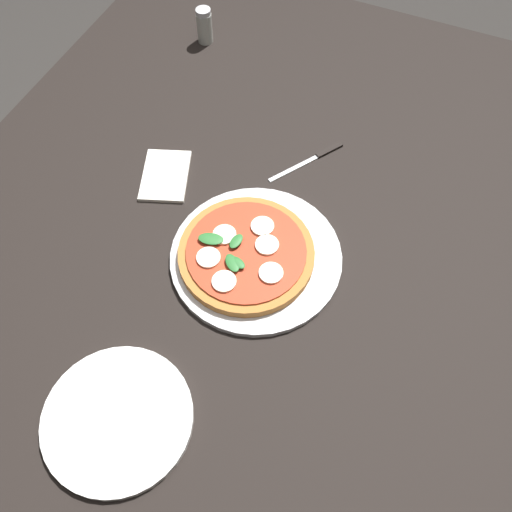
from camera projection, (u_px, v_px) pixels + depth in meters
ground_plane at (252, 360)px, 1.68m from camera, size 6.00×6.00×0.00m
dining_table at (250, 242)px, 1.13m from camera, size 1.48×1.20×0.72m
serving_tray at (256, 257)px, 1.01m from camera, size 0.31×0.31×0.01m
pizza at (246, 254)px, 1.00m from camera, size 0.25×0.25×0.03m
plate_white at (118, 419)px, 0.86m from camera, size 0.23×0.23×0.01m
napkin at (165, 176)px, 1.12m from camera, size 0.15×0.13×0.01m
knife at (316, 157)px, 1.15m from camera, size 0.16×0.11×0.01m
pepper_shaker at (204, 26)px, 1.31m from camera, size 0.04×0.04×0.08m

